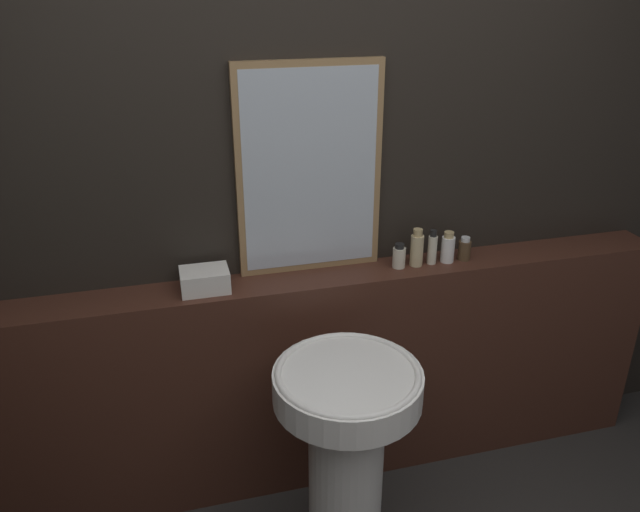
{
  "coord_description": "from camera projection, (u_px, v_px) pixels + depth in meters",
  "views": [
    {
      "loc": [
        -0.61,
        -0.72,
        2.07
      ],
      "look_at": [
        -0.08,
        1.31,
        1.12
      ],
      "focal_mm": 35.0,
      "sensor_mm": 36.0,
      "label": 1
    }
  ],
  "objects": [
    {
      "name": "conditioner_bottle",
      "position": [
        417.0,
        249.0,
        2.53
      ],
      "size": [
        0.05,
        0.05,
        0.16
      ],
      "color": "#C6B284",
      "rests_on": "vanity_counter"
    },
    {
      "name": "hand_soap_bottle",
      "position": [
        464.0,
        249.0,
        2.59
      ],
      "size": [
        0.05,
        0.05,
        0.1
      ],
      "color": "#4C3823",
      "rests_on": "vanity_counter"
    },
    {
      "name": "wall_back",
      "position": [
        323.0,
        199.0,
        2.48
      ],
      "size": [
        8.0,
        0.06,
        2.5
      ],
      "color": "black",
      "rests_on": "ground_plane"
    },
    {
      "name": "pedestal_sink",
      "position": [
        346.0,
        444.0,
        2.22
      ],
      "size": [
        0.51,
        0.51,
        0.86
      ],
      "color": "white",
      "rests_on": "ground_plane"
    },
    {
      "name": "mirror",
      "position": [
        310.0,
        171.0,
        2.36
      ],
      "size": [
        0.57,
        0.03,
        0.82
      ],
      "color": "#937047",
      "rests_on": "vanity_counter"
    },
    {
      "name": "vanity_counter",
      "position": [
        331.0,
        377.0,
        2.68
      ],
      "size": [
        2.92,
        0.21,
        0.98
      ],
      "color": "#422319",
      "rests_on": "ground_plane"
    },
    {
      "name": "shampoo_bottle",
      "position": [
        399.0,
        256.0,
        2.52
      ],
      "size": [
        0.05,
        0.05,
        0.1
      ],
      "color": "beige",
      "rests_on": "vanity_counter"
    },
    {
      "name": "lotion_bottle",
      "position": [
        432.0,
        248.0,
        2.55
      ],
      "size": [
        0.04,
        0.04,
        0.15
      ],
      "color": "beige",
      "rests_on": "vanity_counter"
    },
    {
      "name": "body_wash_bottle",
      "position": [
        448.0,
        248.0,
        2.56
      ],
      "size": [
        0.06,
        0.06,
        0.13
      ],
      "color": "white",
      "rests_on": "vanity_counter"
    },
    {
      "name": "towel_stack",
      "position": [
        205.0,
        280.0,
        2.34
      ],
      "size": [
        0.18,
        0.13,
        0.08
      ],
      "color": "silver",
      "rests_on": "vanity_counter"
    }
  ]
}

